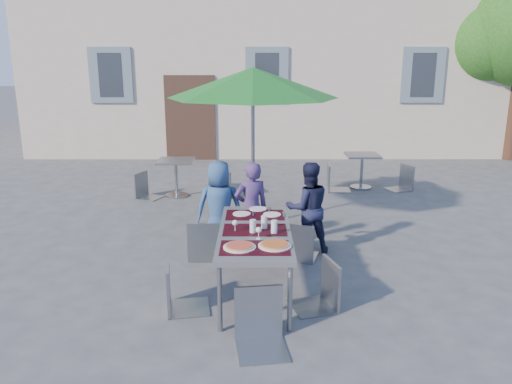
{
  "coord_description": "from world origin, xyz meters",
  "views": [
    {
      "loc": [
        -0.3,
        -5.62,
        2.6
      ],
      "look_at": [
        -0.29,
        0.54,
        0.95
      ],
      "focal_mm": 35.0,
      "sensor_mm": 36.0,
      "label": 1
    }
  ],
  "objects_px": {
    "chair_1": "(254,214)",
    "cafe_table_0": "(176,172)",
    "child_2": "(308,208)",
    "child_1": "(251,209)",
    "pizza_near_right": "(275,245)",
    "chair_3": "(177,259)",
    "bg_chair_r_1": "(404,162)",
    "bg_chair_l_0": "(145,170)",
    "chair_4": "(323,257)",
    "child_0": "(220,207)",
    "bg_chair_l_1": "(334,161)",
    "bg_chair_r_0": "(222,167)",
    "cafe_table_1": "(362,166)",
    "chair_2": "(299,218)",
    "patio_umbrella": "(253,84)",
    "pizza_near_left": "(240,246)",
    "chair_0": "(205,216)",
    "chair_5": "(260,284)",
    "dining_table": "(255,235)"
  },
  "relations": [
    {
      "from": "chair_5",
      "to": "bg_chair_l_1",
      "type": "distance_m",
      "value": 5.92
    },
    {
      "from": "pizza_near_left",
      "to": "bg_chair_r_1",
      "type": "xyz_separation_m",
      "value": [
        3.18,
        5.22,
        -0.2
      ]
    },
    {
      "from": "chair_2",
      "to": "chair_3",
      "type": "relative_size",
      "value": 1.02
    },
    {
      "from": "pizza_near_right",
      "to": "chair_4",
      "type": "xyz_separation_m",
      "value": [
        0.52,
        0.15,
        -0.19
      ]
    },
    {
      "from": "pizza_near_right",
      "to": "pizza_near_left",
      "type": "bearing_deg",
      "value": -173.78
    },
    {
      "from": "dining_table",
      "to": "bg_chair_l_1",
      "type": "distance_m",
      "value": 4.88
    },
    {
      "from": "bg_chair_l_0",
      "to": "child_2",
      "type": "bearing_deg",
      "value": -44.82
    },
    {
      "from": "child_2",
      "to": "bg_chair_l_0",
      "type": "distance_m",
      "value": 4.0
    },
    {
      "from": "child_1",
      "to": "bg_chair_r_0",
      "type": "bearing_deg",
      "value": -96.71
    },
    {
      "from": "child_1",
      "to": "chair_2",
      "type": "height_order",
      "value": "child_1"
    },
    {
      "from": "pizza_near_right",
      "to": "chair_3",
      "type": "height_order",
      "value": "chair_3"
    },
    {
      "from": "pizza_near_left",
      "to": "child_1",
      "type": "distance_m",
      "value": 1.74
    },
    {
      "from": "child_2",
      "to": "chair_4",
      "type": "distance_m",
      "value": 1.59
    },
    {
      "from": "chair_1",
      "to": "chair_4",
      "type": "height_order",
      "value": "same"
    },
    {
      "from": "pizza_near_left",
      "to": "cafe_table_0",
      "type": "distance_m",
      "value": 4.89
    },
    {
      "from": "pizza_near_right",
      "to": "chair_3",
      "type": "distance_m",
      "value": 1.04
    },
    {
      "from": "pizza_near_right",
      "to": "chair_2",
      "type": "bearing_deg",
      "value": 75.47
    },
    {
      "from": "chair_3",
      "to": "cafe_table_1",
      "type": "bearing_deg",
      "value": 59.9
    },
    {
      "from": "cafe_table_0",
      "to": "bg_chair_l_0",
      "type": "relative_size",
      "value": 0.78
    },
    {
      "from": "bg_chair_l_1",
      "to": "bg_chair_r_1",
      "type": "distance_m",
      "value": 1.43
    },
    {
      "from": "child_2",
      "to": "chair_4",
      "type": "bearing_deg",
      "value": 80.77
    },
    {
      "from": "child_2",
      "to": "chair_1",
      "type": "distance_m",
      "value": 0.74
    },
    {
      "from": "chair_0",
      "to": "chair_2",
      "type": "xyz_separation_m",
      "value": [
        1.23,
        -0.02,
        -0.02
      ]
    },
    {
      "from": "chair_1",
      "to": "cafe_table_0",
      "type": "xyz_separation_m",
      "value": [
        -1.52,
        2.98,
        -0.09
      ]
    },
    {
      "from": "pizza_near_right",
      "to": "child_2",
      "type": "height_order",
      "value": "child_2"
    },
    {
      "from": "child_2",
      "to": "cafe_table_0",
      "type": "relative_size",
      "value": 1.75
    },
    {
      "from": "dining_table",
      "to": "pizza_near_right",
      "type": "distance_m",
      "value": 0.56
    },
    {
      "from": "child_0",
      "to": "bg_chair_l_0",
      "type": "bearing_deg",
      "value": -64.4
    },
    {
      "from": "child_0",
      "to": "bg_chair_l_1",
      "type": "bearing_deg",
      "value": -126.34
    },
    {
      "from": "child_1",
      "to": "chair_1",
      "type": "xyz_separation_m",
      "value": [
        0.04,
        -0.02,
        -0.07
      ]
    },
    {
      "from": "child_1",
      "to": "child_2",
      "type": "relative_size",
      "value": 1.01
    },
    {
      "from": "pizza_near_right",
      "to": "bg_chair_r_1",
      "type": "xyz_separation_m",
      "value": [
        2.83,
        5.18,
        -0.2
      ]
    },
    {
      "from": "bg_chair_l_0",
      "to": "cafe_table_1",
      "type": "bearing_deg",
      "value": 9.39
    },
    {
      "from": "child_2",
      "to": "child_1",
      "type": "bearing_deg",
      "value": -5.37
    },
    {
      "from": "chair_0",
      "to": "chair_5",
      "type": "distance_m",
      "value": 2.17
    },
    {
      "from": "child_1",
      "to": "bg_chair_r_1",
      "type": "distance_m",
      "value": 4.65
    },
    {
      "from": "chair_0",
      "to": "chair_1",
      "type": "height_order",
      "value": "chair_0"
    },
    {
      "from": "chair_5",
      "to": "patio_umbrella",
      "type": "height_order",
      "value": "patio_umbrella"
    },
    {
      "from": "cafe_table_0",
      "to": "bg_chair_r_0",
      "type": "bearing_deg",
      "value": -2.46
    },
    {
      "from": "child_0",
      "to": "chair_3",
      "type": "distance_m",
      "value": 1.7
    },
    {
      "from": "dining_table",
      "to": "pizza_near_right",
      "type": "relative_size",
      "value": 5.43
    },
    {
      "from": "pizza_near_right",
      "to": "cafe_table_1",
      "type": "bearing_deg",
      "value": 69.3
    },
    {
      "from": "patio_umbrella",
      "to": "bg_chair_r_0",
      "type": "height_order",
      "value": "patio_umbrella"
    },
    {
      "from": "cafe_table_1",
      "to": "dining_table",
      "type": "bearing_deg",
      "value": -114.76
    },
    {
      "from": "chair_5",
      "to": "cafe_table_0",
      "type": "height_order",
      "value": "chair_5"
    },
    {
      "from": "pizza_near_left",
      "to": "pizza_near_right",
      "type": "distance_m",
      "value": 0.36
    },
    {
      "from": "pizza_near_left",
      "to": "bg_chair_l_1",
      "type": "xyz_separation_m",
      "value": [
        1.76,
        5.16,
        -0.17
      ]
    },
    {
      "from": "dining_table",
      "to": "chair_4",
      "type": "distance_m",
      "value": 0.81
    },
    {
      "from": "child_1",
      "to": "cafe_table_0",
      "type": "relative_size",
      "value": 1.77
    },
    {
      "from": "pizza_near_right",
      "to": "patio_umbrella",
      "type": "xyz_separation_m",
      "value": [
        -0.23,
        2.86,
        1.47
      ]
    }
  ]
}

